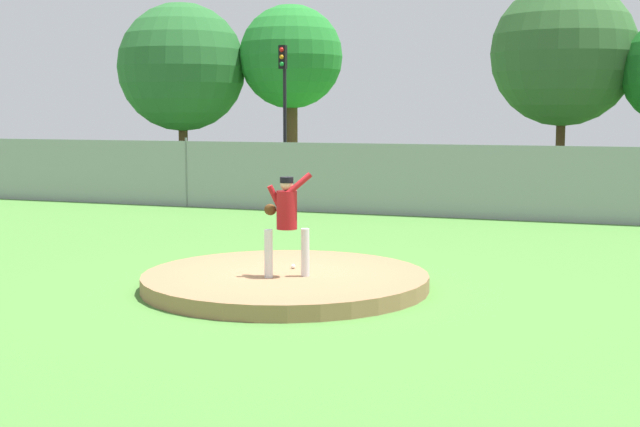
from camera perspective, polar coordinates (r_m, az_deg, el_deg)
ground_plane at (r=19.32m, az=4.33°, el=-1.57°), size 80.00×80.00×0.00m
asphalt_strip at (r=27.55m, az=9.00°, el=0.89°), size 44.00×7.00×0.01m
pitchers_mound at (r=13.69m, az=-2.33°, el=-4.52°), size 4.59×4.59×0.25m
pitcher_youth at (r=13.21m, az=-2.28°, el=-0.15°), size 0.80×0.43×1.65m
baseball at (r=14.05m, az=-1.81°, el=-3.56°), size 0.07×0.07×0.07m
chainlink_fence at (r=23.07m, az=6.98°, el=2.22°), size 36.01×0.07×2.05m
parked_car_silver at (r=31.35m, az=-11.55°, el=2.98°), size 1.87×4.46×1.62m
parked_car_white at (r=29.23m, az=-1.09°, el=2.90°), size 1.92×4.27×1.69m
parked_car_teal at (r=27.37m, az=8.86°, el=2.56°), size 2.02×4.47×1.72m
traffic_cone_orange at (r=29.07m, az=16.20°, el=1.52°), size 0.40×0.40×0.55m
traffic_light_near at (r=33.50m, az=-2.43°, el=8.23°), size 0.28×0.46×5.37m
tree_broad_left at (r=40.90m, az=-9.24°, el=9.65°), size 5.97×5.97×7.87m
tree_broad_right at (r=40.06m, az=-1.96°, el=10.40°), size 4.79×4.79×7.74m
tree_bushy_near at (r=35.91m, az=15.98°, el=10.24°), size 5.78×5.78×8.01m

